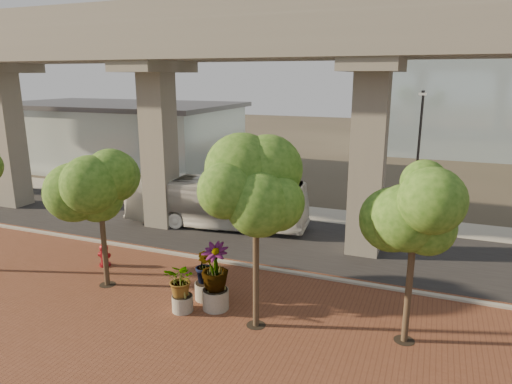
% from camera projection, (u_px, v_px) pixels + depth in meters
% --- Properties ---
extents(ground, '(160.00, 160.00, 0.00)m').
position_uv_depth(ground, '(240.00, 249.00, 23.83)').
color(ground, '#3B372B').
rests_on(ground, ground).
extents(brick_plaza, '(70.00, 13.00, 0.06)m').
position_uv_depth(brick_plaza, '(153.00, 324.00, 16.61)').
color(brick_plaza, brown).
rests_on(brick_plaza, ground).
extents(asphalt_road, '(90.00, 8.00, 0.04)m').
position_uv_depth(asphalt_road, '(255.00, 237.00, 25.63)').
color(asphalt_road, black).
rests_on(asphalt_road, ground).
extents(curb_strip, '(70.00, 0.25, 0.16)m').
position_uv_depth(curb_strip, '(224.00, 262.00, 22.01)').
color(curb_strip, '#A09F95').
rests_on(curb_strip, ground).
extents(far_sidewalk, '(90.00, 3.00, 0.06)m').
position_uv_depth(far_sidewalk, '(285.00, 211.00, 30.58)').
color(far_sidewalk, '#A09F95').
rests_on(far_sidewalk, ground).
extents(transit_viaduct, '(72.00, 5.60, 12.40)m').
position_uv_depth(transit_viaduct, '(254.00, 106.00, 23.84)').
color(transit_viaduct, gray).
rests_on(transit_viaduct, ground).
extents(station_pavilion, '(23.00, 13.00, 6.30)m').
position_uv_depth(station_pavilion, '(118.00, 135.00, 44.58)').
color(station_pavilion, silver).
rests_on(station_pavilion, ground).
extents(transit_bus, '(11.17, 3.75, 3.05)m').
position_uv_depth(transit_bus, '(216.00, 202.00, 27.12)').
color(transit_bus, silver).
rests_on(transit_bus, ground).
extents(fire_hydrant, '(0.57, 0.52, 1.15)m').
position_uv_depth(fire_hydrant, '(104.00, 255.00, 21.51)').
color(fire_hydrant, maroon).
rests_on(fire_hydrant, ground).
extents(planter_front, '(1.79, 1.79, 1.97)m').
position_uv_depth(planter_front, '(182.00, 282.00, 17.19)').
color(planter_front, '#A09C91').
rests_on(planter_front, ground).
extents(planter_right, '(2.48, 2.48, 2.65)m').
position_uv_depth(planter_right, '(215.00, 270.00, 17.27)').
color(planter_right, gray).
rests_on(planter_right, ground).
extents(planter_left, '(1.99, 1.99, 2.19)m').
position_uv_depth(planter_left, '(205.00, 268.00, 18.10)').
color(planter_left, gray).
rests_on(planter_left, ground).
extents(street_tree_near_west, '(3.83, 3.83, 5.90)m').
position_uv_depth(street_tree_near_west, '(99.00, 192.00, 18.65)').
color(street_tree_near_west, brown).
rests_on(street_tree_near_west, ground).
extents(street_tree_near_east, '(3.94, 3.94, 6.45)m').
position_uv_depth(street_tree_near_east, '(256.00, 202.00, 15.33)').
color(street_tree_near_east, brown).
rests_on(street_tree_near_east, ground).
extents(street_tree_far_east, '(3.38, 3.38, 6.16)m').
position_uv_depth(street_tree_far_east, '(416.00, 211.00, 14.38)').
color(street_tree_far_east, brown).
rests_on(street_tree_far_east, ground).
extents(streetlamp_west, '(0.36, 1.04, 7.17)m').
position_uv_depth(streetlamp_west, '(169.00, 143.00, 32.21)').
color(streetlamp_west, '#2F2E34').
rests_on(streetlamp_west, ground).
extents(streetlamp_east, '(0.40, 1.16, 8.03)m').
position_uv_depth(streetlamp_east, '(418.00, 153.00, 25.08)').
color(streetlamp_east, '#2B2B30').
rests_on(streetlamp_east, ground).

